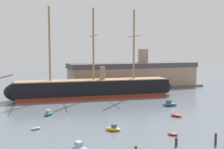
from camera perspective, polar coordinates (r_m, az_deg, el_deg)
tall_ship at (r=91.07m, az=-3.91°, el=-2.90°), size 62.12×15.52×29.90m
motorboat_foreground_left at (r=44.34m, az=-6.81°, el=-15.15°), size 3.09×3.93×1.53m
dinghy_foreground_right at (r=52.89m, az=12.72°, el=-12.21°), size 2.14×2.00×0.48m
motorboat_near_centre at (r=54.44m, az=0.26°, el=-11.33°), size 3.34×2.97×1.34m
dinghy_mid_left at (r=57.43m, az=-15.80°, el=-10.88°), size 2.30×1.65×0.50m
dinghy_mid_right at (r=67.22m, az=13.41°, el=-8.41°), size 2.67×3.06×0.68m
motorboat_alongside_bow at (r=68.75m, az=-13.23°, el=-7.96°), size 3.14×3.71×1.47m
motorboat_alongside_stern at (r=79.52m, az=12.09°, el=-6.09°), size 4.54×2.96×1.77m
motorboat_far_right at (r=98.57m, az=9.40°, el=-3.90°), size 1.79×4.18×1.75m
dinghy_distant_centre at (r=96.68m, az=-8.57°, el=-4.23°), size 3.18×2.49×0.69m
mooring_piling_left_pair at (r=49.88m, az=21.05°, el=-12.59°), size 0.40×0.40×1.98m
mooring_piling_right_pair at (r=47.49m, az=13.42°, el=-13.68°), size 0.44×0.44×1.37m
dockside_warehouse_right at (r=115.78m, az=4.69°, el=-0.18°), size 60.69×15.46×16.53m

